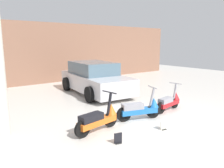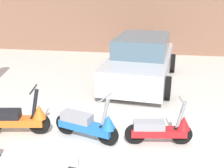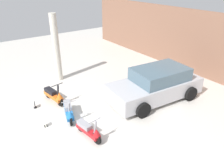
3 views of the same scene
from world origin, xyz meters
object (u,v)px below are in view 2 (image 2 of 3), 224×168
(scooter_front_left, at_px, (18,118))
(scooter_front_right, at_px, (88,124))
(car_rear_left, at_px, (141,60))
(scooter_front_center, at_px, (162,129))
(placard_near_right_scooter, at_px, (73,162))

(scooter_front_left, xyz_separation_m, scooter_front_right, (1.56, -0.02, -0.01))
(car_rear_left, bearing_deg, scooter_front_left, -25.49)
(scooter_front_left, relative_size, car_rear_left, 0.33)
(scooter_front_center, height_order, car_rear_left, car_rear_left)
(scooter_front_left, relative_size, scooter_front_right, 1.04)
(car_rear_left, bearing_deg, scooter_front_right, -6.38)
(scooter_front_right, xyz_separation_m, placard_near_right_scooter, (-0.06, -0.97, -0.25))
(scooter_front_left, relative_size, scooter_front_center, 1.10)
(scooter_front_left, bearing_deg, placard_near_right_scooter, -42.62)
(scooter_front_right, xyz_separation_m, scooter_front_center, (1.49, 0.06, -0.03))
(scooter_front_right, relative_size, car_rear_left, 0.31)
(scooter_front_right, distance_m, placard_near_right_scooter, 1.01)
(scooter_front_right, bearing_deg, scooter_front_center, 20.24)
(placard_near_right_scooter, bearing_deg, car_rear_left, 79.41)
(scooter_front_left, xyz_separation_m, car_rear_left, (2.43, 3.98, 0.34))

